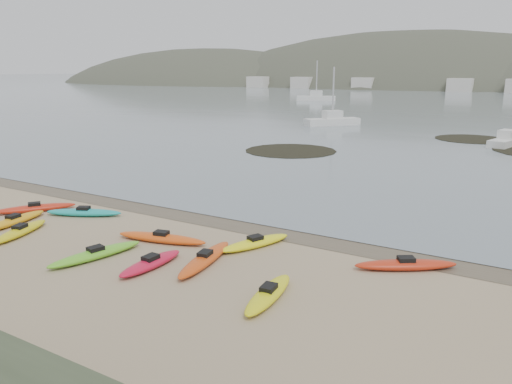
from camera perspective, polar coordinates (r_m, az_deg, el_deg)
The scene contains 4 objects.
ground at distance 22.37m, azimuth 0.00°, elevation -3.73°, with size 600.00×600.00×0.00m, color tan.
wet_sand at distance 22.12m, azimuth -0.40°, elevation -3.92°, with size 60.00×60.00×0.00m, color brown.
kayaks at distance 19.83m, azimuth -9.88°, elevation -5.77°, with size 24.99×9.09×0.34m.
kelp_mats at distance 47.41m, azimuth 23.55°, elevation 4.56°, with size 29.21×22.98×0.04m.
Camera 1 is at (10.91, -18.32, 6.77)m, focal length 35.00 mm.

